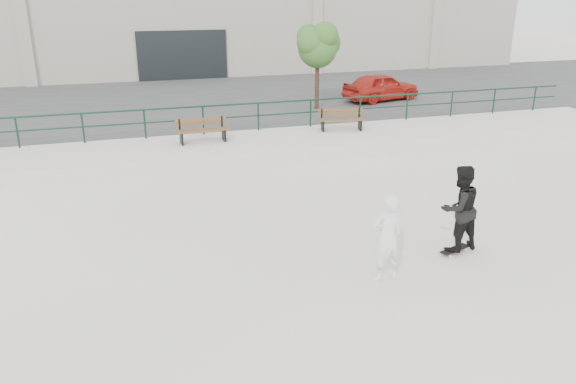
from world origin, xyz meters
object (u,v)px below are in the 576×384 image
object	(u,v)px
tree	(318,44)
skateboard	(455,249)
bench_left	(202,130)
red_car	(381,87)
bench_right	(341,120)
standing_skater	(459,208)
seated_skater	(388,238)

from	to	relation	value
tree	skateboard	distance (m)	13.63
bench_left	tree	world-z (taller)	tree
red_car	bench_right	bearing A→B (deg)	126.67
skateboard	standing_skater	xyz separation A→B (m)	(0.00, 0.00, 0.96)
bench_right	standing_skater	xyz separation A→B (m)	(-1.13, -9.23, 0.15)
seated_skater	skateboard	bearing A→B (deg)	-163.71
tree	skateboard	world-z (taller)	tree
skateboard	seated_skater	distance (m)	2.23
skateboard	standing_skater	world-z (taller)	standing_skater
red_car	seated_skater	xyz separation A→B (m)	(-7.05, -14.67, -0.24)
standing_skater	seated_skater	xyz separation A→B (m)	(-1.97, -0.63, -0.14)
skateboard	bench_left	bearing A→B (deg)	94.77
bench_right	tree	distance (m)	4.60
red_car	standing_skater	distance (m)	14.94
bench_left	red_car	world-z (taller)	red_car
standing_skater	seated_skater	bearing A→B (deg)	10.45
bench_right	seated_skater	distance (m)	10.33
bench_right	bench_left	bearing A→B (deg)	-165.57
bench_left	standing_skater	xyz separation A→B (m)	(3.97, -9.01, 0.13)
bench_right	tree	xyz separation A→B (m)	(0.51, 3.93, 2.34)
bench_right	seated_skater	xyz separation A→B (m)	(-3.10, -9.86, 0.01)
bench_left	skateboard	xyz separation A→B (m)	(3.97, -9.01, -0.82)
standing_skater	tree	bearing A→B (deg)	-104.34
red_car	standing_skater	world-z (taller)	standing_skater
red_car	skateboard	xyz separation A→B (m)	(-5.08, -14.05, -1.06)
bench_left	standing_skater	distance (m)	9.85
tree	standing_skater	world-z (taller)	tree
bench_left	red_car	distance (m)	10.36
bench_right	seated_skater	bearing A→B (deg)	-95.47
tree	standing_skater	size ratio (longest dim) A/B	1.94
standing_skater	seated_skater	world-z (taller)	standing_skater
tree	seated_skater	distance (m)	14.44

